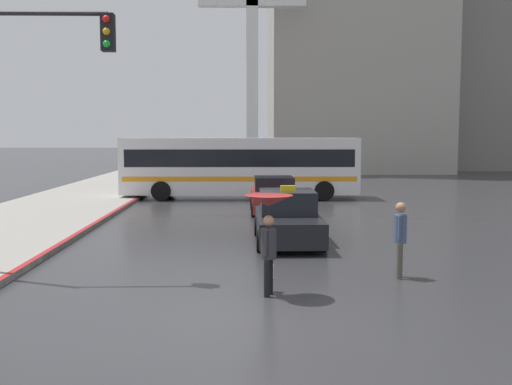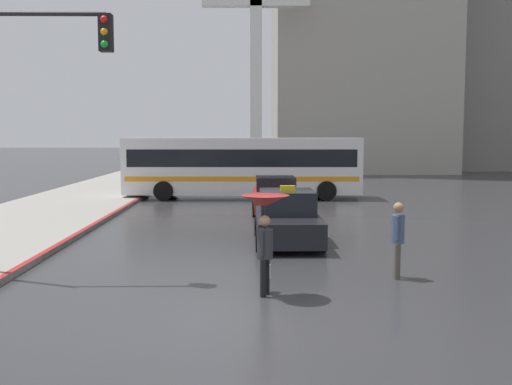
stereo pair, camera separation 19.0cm
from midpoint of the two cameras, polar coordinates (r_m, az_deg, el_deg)
name	(u,v)px [view 1 (the left image)]	position (r m, az deg, el deg)	size (l,w,h in m)	color
ground_plane	(245,319)	(10.52, -1.55, -11.97)	(300.00, 300.00, 0.00)	#2D2D30
taxi	(288,219)	(17.66, 2.73, -2.58)	(1.91, 4.26, 1.70)	black
sedan_red	(274,196)	(24.57, 1.50, -0.36)	(1.91, 4.16, 1.46)	maroon
city_bus	(240,165)	(30.13, -1.71, 2.66)	(11.76, 2.80, 3.04)	silver
pedestrian_with_umbrella	(269,217)	(11.68, 0.74, -2.38)	(0.96, 0.96, 2.00)	black
pedestrian_man	(400,234)	(13.58, 13.17, -3.86)	(0.36, 0.43, 1.69)	#4C473D
traffic_light	(28,89)	(14.10, -21.26, 9.21)	(3.14, 0.38, 6.06)	black
monument_cross	(252,39)	(47.16, -0.49, 14.43)	(8.17, 0.90, 18.57)	white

